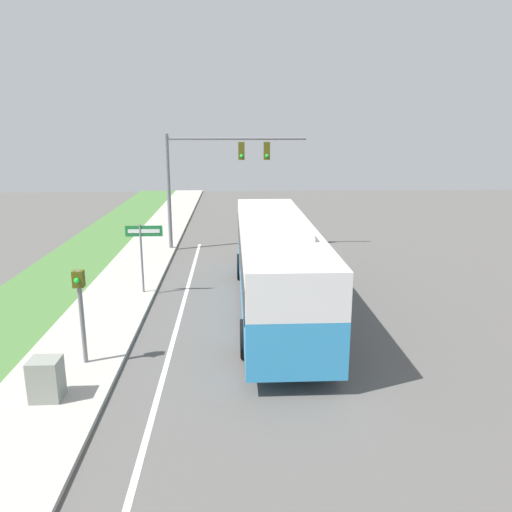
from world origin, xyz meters
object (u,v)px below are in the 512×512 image
(utility_cabinet, at_px, (46,379))
(signal_gantry, at_px, (212,167))
(street_sign, at_px, (143,245))
(pedestrian_signal, at_px, (80,301))
(bus, at_px, (275,259))

(utility_cabinet, bearing_deg, signal_gantry, 77.69)
(street_sign, bearing_deg, pedestrian_signal, -95.74)
(bus, xyz_separation_m, utility_cabinet, (-5.89, -6.09, -1.25))
(pedestrian_signal, bearing_deg, signal_gantry, 77.45)
(bus, relative_size, pedestrian_signal, 4.56)
(bus, relative_size, street_sign, 4.42)
(street_sign, bearing_deg, bus, -20.73)
(utility_cabinet, bearing_deg, pedestrian_signal, 79.42)
(signal_gantry, distance_m, utility_cabinet, 16.30)
(signal_gantry, bearing_deg, bus, -75.02)
(signal_gantry, relative_size, utility_cabinet, 7.27)
(bus, relative_size, utility_cabinet, 12.36)
(signal_gantry, height_order, street_sign, signal_gantry)
(bus, distance_m, pedestrian_signal, 6.96)
(bus, height_order, signal_gantry, signal_gantry)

